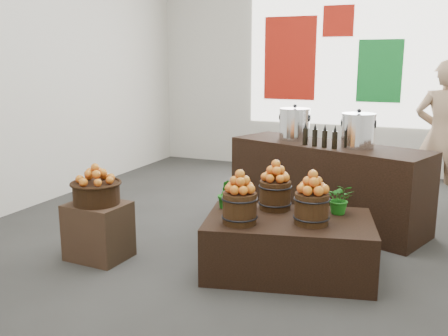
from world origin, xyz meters
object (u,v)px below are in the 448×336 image
at_px(display_table, 288,245).
at_px(counter, 326,184).
at_px(stock_pot_center, 358,132).
at_px(shopper, 443,136).
at_px(stock_pot_left, 294,125).
at_px(crate, 99,231).
at_px(wicker_basket, 96,193).

height_order(display_table, counter, counter).
distance_m(stock_pot_center, shopper, 1.51).
distance_m(stock_pot_left, stock_pot_center, 0.83).
bearing_deg(crate, stock_pot_center, 39.91).
relative_size(counter, stock_pot_center, 6.47).
bearing_deg(counter, wicker_basket, -112.89).
bearing_deg(display_table, counter, 76.20).
height_order(counter, stock_pot_center, stock_pot_center).
xyz_separation_m(wicker_basket, counter, (1.79, 1.91, -0.17)).
xyz_separation_m(crate, wicker_basket, (0.00, 0.00, 0.37)).
relative_size(stock_pot_center, shopper, 0.19).
distance_m(wicker_basket, display_table, 1.85).
relative_size(display_table, stock_pot_center, 4.11).
height_order(display_table, stock_pot_left, stock_pot_left).
distance_m(wicker_basket, stock_pot_center, 2.82).
height_order(counter, stock_pot_left, stock_pot_left).
height_order(wicker_basket, stock_pot_left, stock_pot_left).
xyz_separation_m(crate, stock_pot_left, (1.35, 2.07, 0.84)).
xyz_separation_m(display_table, stock_pot_left, (-0.42, 1.69, 0.86)).
xyz_separation_m(counter, stock_pot_left, (-0.44, 0.16, 0.65)).
bearing_deg(counter, crate, -112.89).
bearing_deg(crate, stock_pot_left, 56.95).
relative_size(wicker_basket, stock_pot_center, 1.23).
xyz_separation_m(stock_pot_left, shopper, (1.65, 0.94, -0.17)).
relative_size(crate, counter, 0.24).
xyz_separation_m(crate, stock_pot_center, (2.13, 1.78, 0.84)).
xyz_separation_m(counter, shopper, (1.21, 1.10, 0.48)).
xyz_separation_m(wicker_basket, shopper, (3.00, 3.01, 0.30)).
height_order(display_table, stock_pot_center, stock_pot_center).
xyz_separation_m(stock_pot_center, shopper, (0.87, 1.23, -0.17)).
height_order(counter, shopper, shopper).
bearing_deg(counter, display_table, -70.47).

